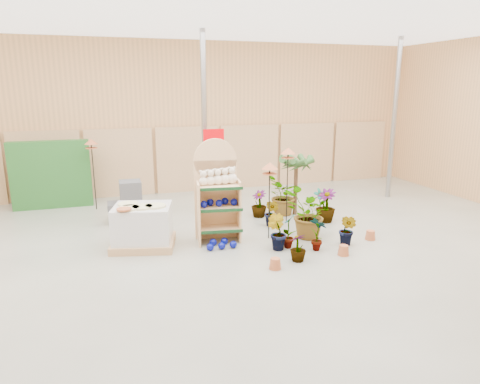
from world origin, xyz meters
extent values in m
cube|color=gray|center=(0.00, 0.00, -0.05)|extent=(15.00, 12.00, 0.10)
cube|color=tan|center=(0.00, 6.05, 2.25)|extent=(15.00, 0.10, 4.50)
cylinder|color=gray|center=(5.50, 3.50, 2.25)|extent=(0.14, 0.14, 4.50)
cylinder|color=gray|center=(0.00, 3.50, 2.25)|extent=(0.14, 0.14, 4.50)
cube|color=tan|center=(-4.00, 5.92, 1.00)|extent=(1.90, 0.06, 2.00)
cube|color=tan|center=(-2.00, 5.92, 1.00)|extent=(1.90, 0.06, 2.00)
cube|color=tan|center=(0.00, 5.92, 1.00)|extent=(1.90, 0.06, 2.00)
cube|color=tan|center=(2.00, 5.92, 1.00)|extent=(1.90, 0.06, 2.00)
cube|color=tan|center=(4.00, 5.92, 1.00)|extent=(1.90, 0.06, 2.00)
cube|color=tan|center=(6.00, 5.92, 1.00)|extent=(1.90, 0.06, 2.00)
cube|color=tan|center=(-0.21, 1.60, 0.85)|extent=(0.90, 0.20, 1.70)
cylinder|color=tan|center=(-0.21, 1.60, 1.70)|extent=(0.90, 0.20, 0.90)
cube|color=tan|center=(-0.21, 1.34, 0.30)|extent=(0.92, 0.61, 0.04)
cube|color=#0F3819|center=(-0.21, 1.09, 0.30)|extent=(0.85, 0.15, 0.06)
cube|color=tan|center=(-0.21, 1.34, 0.75)|extent=(0.92, 0.61, 0.04)
cube|color=#0F3819|center=(-0.21, 1.09, 0.75)|extent=(0.85, 0.15, 0.06)
cube|color=tan|center=(-0.21, 1.34, 1.20)|extent=(0.92, 0.61, 0.04)
cube|color=#0F3819|center=(-0.21, 1.09, 1.20)|extent=(0.85, 0.15, 0.06)
cube|color=tan|center=(-0.64, 1.34, 0.65)|extent=(0.11, 0.50, 1.30)
cube|color=tan|center=(0.22, 1.34, 0.65)|extent=(0.11, 0.50, 1.30)
sphere|color=#F6E2C9|center=(-0.51, 1.40, 1.31)|extent=(0.18, 0.18, 0.18)
sphere|color=#F6E2C9|center=(-0.51, 1.40, 1.46)|extent=(0.14, 0.14, 0.14)
sphere|color=#F6E2C9|center=(-0.36, 1.40, 1.31)|extent=(0.19, 0.19, 0.19)
sphere|color=#F6E2C9|center=(-0.36, 1.40, 1.47)|extent=(0.14, 0.14, 0.14)
sphere|color=#F6E2C9|center=(-0.21, 1.40, 1.32)|extent=(0.20, 0.20, 0.20)
sphere|color=#F6E2C9|center=(-0.21, 1.40, 1.48)|extent=(0.14, 0.14, 0.14)
sphere|color=#F6E2C9|center=(-0.06, 1.40, 1.32)|extent=(0.21, 0.21, 0.21)
sphere|color=#F6E2C9|center=(-0.06, 1.40, 1.49)|extent=(0.14, 0.14, 0.14)
sphere|color=#F6E2C9|center=(0.09, 1.40, 1.33)|extent=(0.22, 0.22, 0.22)
sphere|color=#F6E2C9|center=(0.09, 1.40, 1.50)|extent=(0.14, 0.14, 0.14)
sphere|color=#060C78|center=(-0.53, 1.32, 0.84)|extent=(0.15, 0.15, 0.15)
sphere|color=#060C78|center=(-0.37, 1.44, 0.84)|extent=(0.15, 0.15, 0.15)
sphere|color=#060C78|center=(-0.21, 1.32, 0.84)|extent=(0.15, 0.15, 0.15)
sphere|color=#060C78|center=(-0.05, 1.44, 0.84)|extent=(0.15, 0.15, 0.15)
sphere|color=#060C78|center=(0.11, 1.32, 0.84)|extent=(0.15, 0.15, 0.15)
sphere|color=#060C78|center=(-0.51, 0.89, 0.07)|extent=(0.15, 0.15, 0.15)
sphere|color=#060C78|center=(-0.39, 1.13, 0.07)|extent=(0.15, 0.15, 0.15)
sphere|color=#060C78|center=(-0.27, 0.89, 0.07)|extent=(0.15, 0.15, 0.15)
sphere|color=#060C78|center=(-0.15, 1.13, 0.07)|extent=(0.15, 0.15, 0.15)
sphere|color=#060C78|center=(-0.03, 0.89, 0.07)|extent=(0.15, 0.15, 0.15)
cube|color=tan|center=(-1.75, 1.51, 0.08)|extent=(1.42, 1.27, 0.15)
cube|color=silver|center=(-1.75, 1.51, 0.51)|extent=(1.30, 1.15, 0.71)
cylinder|color=beige|center=(-2.00, 1.36, 0.88)|extent=(0.41, 0.41, 0.04)
cylinder|color=beige|center=(-1.75, 1.36, 0.88)|extent=(0.41, 0.41, 0.04)
cylinder|color=beige|center=(-1.50, 1.36, 0.88)|extent=(0.41, 0.41, 0.04)
cylinder|color=beige|center=(-2.00, 1.66, 0.88)|extent=(0.41, 0.41, 0.04)
cube|color=#3A3B3D|center=(-1.87, 3.30, 0.25)|extent=(0.50, 0.50, 0.50)
cube|color=#3A3B3D|center=(-1.87, 3.30, 0.75)|extent=(0.50, 0.50, 0.50)
cube|color=#3A3B3D|center=(-2.17, 3.30, 0.25)|extent=(0.50, 0.50, 0.50)
cube|color=#215B21|center=(-3.80, 5.20, 0.90)|extent=(2.00, 0.30, 1.80)
cylinder|color=gray|center=(0.10, 3.00, 1.10)|extent=(0.05, 0.05, 2.20)
cube|color=#D60007|center=(0.10, 2.96, 2.00)|extent=(0.50, 0.03, 0.40)
cylinder|color=black|center=(0.86, 1.22, 0.71)|extent=(0.02, 0.02, 1.42)
cylinder|color=#B05933|center=(0.86, 1.22, 1.42)|extent=(0.30, 0.30, 0.02)
cone|color=#B05933|center=(0.86, 1.22, 1.59)|extent=(0.34, 0.34, 0.14)
cylinder|color=black|center=(1.66, 2.13, 0.78)|extent=(0.02, 0.02, 1.57)
cylinder|color=#B05933|center=(1.66, 2.13, 1.57)|extent=(0.30, 0.30, 0.02)
cone|color=#B05933|center=(1.66, 2.13, 1.74)|extent=(0.34, 0.34, 0.14)
cylinder|color=black|center=(-2.71, 4.66, 0.82)|extent=(0.02, 0.02, 1.64)
cylinder|color=#B05933|center=(-2.71, 4.66, 1.64)|extent=(0.30, 0.30, 0.02)
cone|color=#B05933|center=(-2.71, 4.66, 1.81)|extent=(0.34, 0.34, 0.14)
cylinder|color=#523622|center=(2.13, 2.67, 0.63)|extent=(0.10, 0.10, 1.26)
imported|color=#2B5121|center=(1.04, 0.60, 0.36)|extent=(0.46, 0.45, 0.73)
imported|color=#2B5121|center=(0.78, 0.57, 0.36)|extent=(0.48, 0.50, 0.72)
imported|color=#2B5121|center=(1.65, 0.97, 0.53)|extent=(1.19, 1.11, 1.07)
imported|color=#2B5121|center=(2.58, 1.89, 0.40)|extent=(0.62, 0.62, 0.81)
imported|color=#2B5121|center=(2.67, 2.36, 0.35)|extent=(0.41, 0.31, 0.70)
imported|color=#2B5121|center=(1.22, 1.96, 0.32)|extent=(0.42, 0.45, 0.65)
imported|color=#2B5121|center=(1.83, 2.70, 0.50)|extent=(1.10, 1.16, 1.00)
imported|color=#2B5121|center=(0.93, -0.10, 0.27)|extent=(0.36, 0.36, 0.54)
imported|color=#2B5121|center=(1.53, 0.28, 0.35)|extent=(0.39, 0.44, 0.70)
imported|color=#2B5121|center=(2.24, 0.34, 0.33)|extent=(0.40, 0.45, 0.66)
imported|color=#2B5121|center=(1.18, 2.75, 0.34)|extent=(0.51, 0.51, 0.68)
camera|label=1|loc=(-2.31, -6.90, 3.18)|focal=32.00mm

